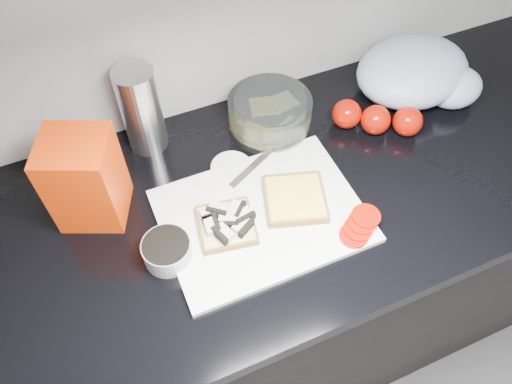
% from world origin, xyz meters
% --- Properties ---
extents(base_cabinet, '(3.50, 0.60, 0.86)m').
position_xyz_m(base_cabinet, '(0.00, 1.20, 0.43)').
color(base_cabinet, black).
rests_on(base_cabinet, ground).
extents(countertop, '(3.50, 0.64, 0.04)m').
position_xyz_m(countertop, '(0.00, 1.20, 0.88)').
color(countertop, black).
rests_on(countertop, base_cabinet).
extents(cutting_board, '(0.40, 0.30, 0.01)m').
position_xyz_m(cutting_board, '(-0.11, 1.15, 0.91)').
color(cutting_board, white).
rests_on(cutting_board, countertop).
extents(bread_left, '(0.13, 0.13, 0.04)m').
position_xyz_m(bread_left, '(-0.19, 1.15, 0.92)').
color(bread_left, beige).
rests_on(bread_left, cutting_board).
extents(bread_right, '(0.16, 0.16, 0.02)m').
position_xyz_m(bread_right, '(-0.04, 1.15, 0.92)').
color(bread_right, beige).
rests_on(bread_right, cutting_board).
extents(tomato_slices, '(0.11, 0.09, 0.02)m').
position_xyz_m(tomato_slices, '(0.05, 1.04, 0.92)').
color(tomato_slices, '#950F03').
rests_on(tomato_slices, cutting_board).
extents(knife, '(0.19, 0.11, 0.01)m').
position_xyz_m(knife, '(-0.03, 1.30, 0.92)').
color(knife, '#B6B6BA').
rests_on(knife, cutting_board).
extents(seed_tub, '(0.09, 0.09, 0.05)m').
position_xyz_m(seed_tub, '(-0.31, 1.13, 0.93)').
color(seed_tub, '#A3A9A8').
rests_on(seed_tub, countertop).
extents(tub_lid, '(0.12, 0.12, 0.01)m').
position_xyz_m(tub_lid, '(-0.12, 1.29, 0.90)').
color(tub_lid, white).
rests_on(tub_lid, countertop).
extents(glass_bowl, '(0.19, 0.19, 0.08)m').
position_xyz_m(glass_bowl, '(0.01, 1.38, 0.94)').
color(glass_bowl, silver).
rests_on(glass_bowl, countertop).
extents(bread_bag, '(0.16, 0.16, 0.20)m').
position_xyz_m(bread_bag, '(-0.41, 1.30, 1.00)').
color(bread_bag, red).
rests_on(bread_bag, countertop).
extents(steel_canister, '(0.09, 0.09, 0.21)m').
position_xyz_m(steel_canister, '(-0.26, 1.44, 1.00)').
color(steel_canister, silver).
rests_on(steel_canister, countertop).
extents(grocery_bag, '(0.30, 0.26, 0.13)m').
position_xyz_m(grocery_bag, '(0.39, 1.34, 0.96)').
color(grocery_bag, '#A7B5CE').
rests_on(grocery_bag, countertop).
extents(whole_tomatoes, '(0.18, 0.15, 0.07)m').
position_xyz_m(whole_tomatoes, '(0.23, 1.27, 0.93)').
color(whole_tomatoes, '#950F03').
rests_on(whole_tomatoes, countertop).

